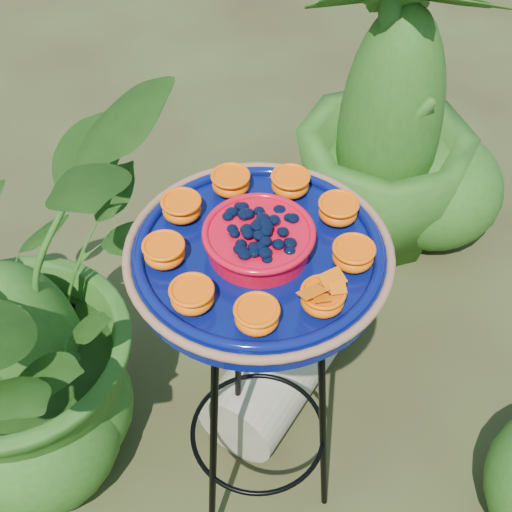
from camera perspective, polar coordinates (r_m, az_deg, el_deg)
The scene contains 6 objects.
ground_plane at distance 1.78m, azimuth 6.09°, elevation -18.57°, with size 20.00×20.00×0.00m, color #2F2315.
tripod_stand at distance 1.36m, azimuth 0.18°, elevation -9.62°, with size 0.36×0.36×0.79m.
feeder_dish at distance 1.09m, azimuth 0.23°, elevation 0.40°, with size 0.51×0.51×0.09m.
driftwood_log at distance 1.87m, azimuth 3.25°, elevation -7.05°, with size 0.20×0.20×0.61m, color tan.
shrub_back_left at distance 1.60m, azimuth -19.51°, elevation -3.88°, with size 0.79×0.68×0.88m, color #234D14.
shrub_back_right at distance 2.03m, azimuth 10.84°, elevation 11.53°, with size 0.52×0.52×0.93m, color #234D14.
Camera 1 is at (-0.59, -0.46, 1.62)m, focal length 50.00 mm.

